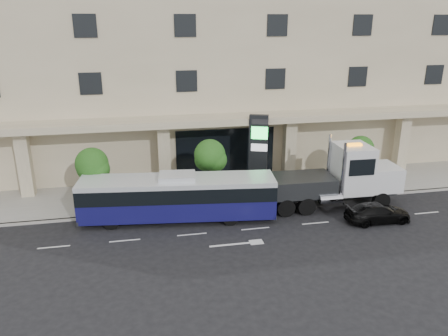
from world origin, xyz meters
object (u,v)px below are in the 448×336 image
object	(u,v)px
signage_pylon	(258,151)
city_bus	(178,197)
tow_truck	(338,178)
black_sedan	(378,213)

from	to	relation	value
signage_pylon	city_bus	bearing A→B (deg)	-124.87
signage_pylon	tow_truck	bearing A→B (deg)	-22.91
city_bus	tow_truck	xyz separation A→B (m)	(11.11, 0.14, 0.40)
black_sedan	signage_pylon	bearing A→B (deg)	39.65
black_sedan	signage_pylon	world-z (taller)	signage_pylon
tow_truck	signage_pylon	xyz separation A→B (m)	(-4.54, 4.34, 0.99)
black_sedan	signage_pylon	size ratio (longest dim) A/B	0.76
tow_truck	black_sedan	size ratio (longest dim) A/B	2.51
black_sedan	signage_pylon	distance (m)	9.77
tow_truck	signage_pylon	distance (m)	6.36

